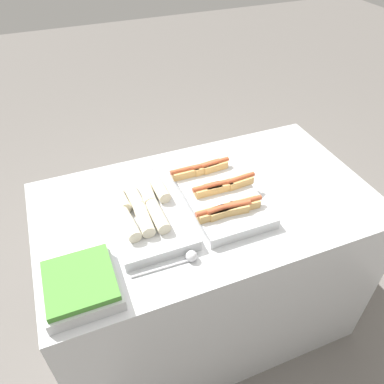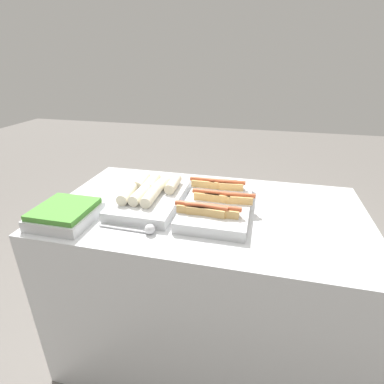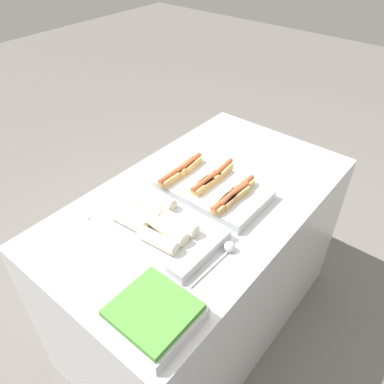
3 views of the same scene
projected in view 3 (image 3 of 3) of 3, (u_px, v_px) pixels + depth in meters
name	position (u px, v px, depth m)	size (l,w,h in m)	color
ground_plane	(200.00, 315.00, 2.29)	(12.00, 12.00, 0.00)	slate
counter	(201.00, 265.00, 2.00)	(1.51, 0.87, 0.93)	silver
tray_hotdogs	(210.00, 187.00, 1.71)	(0.35, 0.52, 0.10)	silver
tray_wraps	(158.00, 225.00, 1.51)	(0.30, 0.50, 0.10)	silver
tray_side_front	(153.00, 314.00, 1.19)	(0.25, 0.26, 0.07)	silver
serving_spoon_near	(225.00, 251.00, 1.43)	(0.26, 0.04, 0.04)	silver
serving_spoon_far	(126.00, 193.00, 1.71)	(0.27, 0.04, 0.04)	silver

